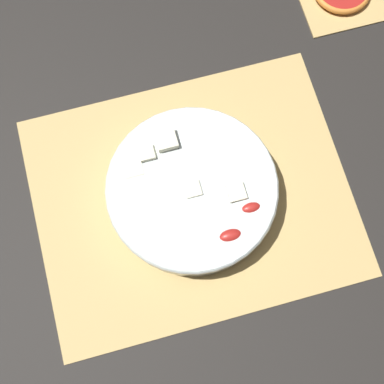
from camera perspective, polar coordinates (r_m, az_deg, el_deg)
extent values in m
plane|color=black|center=(0.84, 0.00, -0.51)|extent=(6.00, 6.00, 0.00)
cube|color=tan|center=(0.83, 0.00, -0.45)|extent=(0.49, 0.39, 0.01)
cube|color=#3D2D19|center=(0.87, 12.18, 2.75)|extent=(0.01, 0.38, 0.00)
cube|color=#3D2D19|center=(0.85, 8.80, 1.88)|extent=(0.01, 0.38, 0.00)
cube|color=#3D2D19|center=(0.84, 5.33, 0.98)|extent=(0.01, 0.38, 0.00)
cube|color=#3D2D19|center=(0.83, 1.79, 0.05)|extent=(0.01, 0.38, 0.00)
cube|color=#3D2D19|center=(0.83, -1.80, -0.89)|extent=(0.01, 0.38, 0.00)
cube|color=#3D2D19|center=(0.83, -5.41, -1.83)|extent=(0.01, 0.38, 0.00)
cube|color=#3D2D19|center=(0.83, -9.00, -2.76)|extent=(0.01, 0.38, 0.00)
cube|color=#3D2D19|center=(0.84, -12.57, -3.67)|extent=(0.01, 0.38, 0.00)
cylinder|color=silver|center=(0.81, 0.00, 0.10)|extent=(0.25, 0.25, 0.05)
torus|color=silver|center=(0.79, 0.00, 0.49)|extent=(0.26, 0.26, 0.01)
cylinder|color=#F4EABC|center=(0.83, 0.00, 2.53)|extent=(0.03, 0.03, 0.01)
cylinder|color=#F4EABC|center=(0.81, 0.99, -2.28)|extent=(0.03, 0.03, 0.01)
cylinder|color=#F4EABC|center=(0.81, 3.65, 0.15)|extent=(0.02, 0.02, 0.01)
cylinder|color=#F4EABC|center=(0.82, 4.90, -1.68)|extent=(0.03, 0.03, 0.01)
cylinder|color=#F4EABC|center=(0.79, 2.38, 0.30)|extent=(0.03, 0.03, 0.01)
cylinder|color=#F4EABC|center=(0.78, 0.09, -3.88)|extent=(0.03, 0.03, 0.01)
cylinder|color=#F4EABC|center=(0.81, -0.45, 5.02)|extent=(0.03, 0.03, 0.01)
cylinder|color=#F4EABC|center=(0.81, 5.85, 2.07)|extent=(0.03, 0.03, 0.01)
cylinder|color=#F4EABC|center=(0.82, -1.21, 1.23)|extent=(0.03, 0.03, 0.01)
cylinder|color=#F4EABC|center=(0.78, -4.91, -0.40)|extent=(0.03, 0.03, 0.01)
cylinder|color=#F4EABC|center=(0.81, 2.84, 4.78)|extent=(0.02, 0.02, 0.01)
cylinder|color=#F4EABC|center=(0.79, 0.40, -6.54)|extent=(0.03, 0.03, 0.01)
cube|color=beige|center=(0.83, 1.91, 2.00)|extent=(0.02, 0.02, 0.02)
cube|color=beige|center=(0.83, 0.64, 7.04)|extent=(0.02, 0.02, 0.02)
cube|color=beige|center=(0.81, -2.71, 5.32)|extent=(0.03, 0.03, 0.03)
cube|color=beige|center=(0.82, 4.90, 4.43)|extent=(0.02, 0.02, 0.02)
cube|color=beige|center=(0.84, -5.75, 3.18)|extent=(0.03, 0.03, 0.03)
cube|color=beige|center=(0.79, 4.70, -0.23)|extent=(0.03, 0.03, 0.03)
cube|color=beige|center=(0.81, -3.65, -2.03)|extent=(0.03, 0.03, 0.03)
cube|color=beige|center=(0.79, -0.81, -1.85)|extent=(0.03, 0.03, 0.03)
cube|color=beige|center=(0.79, 0.41, 0.18)|extent=(0.02, 0.02, 0.02)
cube|color=beige|center=(0.84, -1.36, 4.24)|extent=(0.03, 0.03, 0.03)
cube|color=beige|center=(0.81, -6.21, 2.28)|extent=(0.03, 0.03, 0.03)
cube|color=beige|center=(0.80, -4.83, 3.98)|extent=(0.02, 0.02, 0.02)
ellipsoid|color=#B2231E|center=(0.78, 6.29, -1.70)|extent=(0.03, 0.02, 0.01)
ellipsoid|color=orange|center=(0.81, -5.11, -0.01)|extent=(0.03, 0.02, 0.01)
ellipsoid|color=#B2231E|center=(0.77, 4.08, -4.67)|extent=(0.04, 0.02, 0.02)
ellipsoid|color=#B2231E|center=(0.81, 0.80, 3.57)|extent=(0.03, 0.02, 0.01)
ellipsoid|color=orange|center=(0.78, -4.42, -3.19)|extent=(0.03, 0.01, 0.01)
ellipsoid|color=#B2231E|center=(0.84, 0.83, 4.91)|extent=(0.02, 0.01, 0.01)
ellipsoid|color=orange|center=(0.81, 0.92, -0.31)|extent=(0.03, 0.02, 0.01)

